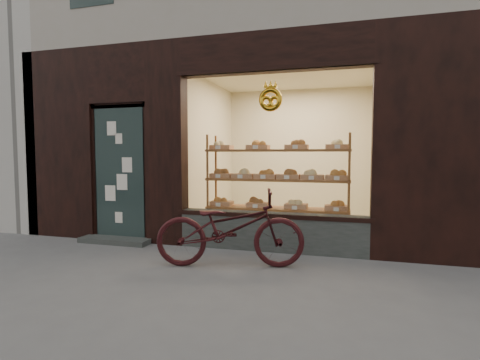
% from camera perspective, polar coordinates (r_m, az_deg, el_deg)
% --- Properties ---
extents(ground, '(90.00, 90.00, 0.00)m').
position_cam_1_polar(ground, '(3.75, -9.19, -17.97)').
color(ground, '#595959').
extents(display_shelf, '(2.20, 0.45, 1.70)m').
position_cam_1_polar(display_shelf, '(5.81, 5.63, -1.22)').
color(display_shelf, brown).
rests_on(display_shelf, ground).
extents(bicycle, '(1.93, 1.06, 0.96)m').
position_cam_1_polar(bicycle, '(4.66, -1.54, -7.35)').
color(bicycle, black).
rests_on(bicycle, ground).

